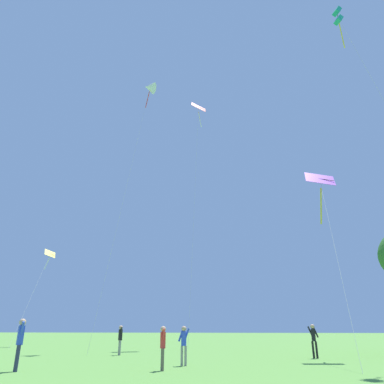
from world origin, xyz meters
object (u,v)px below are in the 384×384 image
Objects in this scene: kite_white_distant at (150,88)px; kite_teal_box at (339,18)px; person_near_tree at (20,339)px; person_child_small at (163,344)px; kite_red_high at (199,115)px; kite_purple_streamer at (320,188)px; kite_yellow_diamond at (48,258)px; person_in_blue_jacket at (314,338)px; person_foreground_watcher at (184,342)px; person_with_spool at (120,337)px.

kite_white_distant is 1.14× the size of kite_teal_box.
person_near_tree is 1.17× the size of person_child_small.
kite_red_high is at bearing 131.49° from kite_teal_box.
kite_white_distant is 0.98× the size of kite_red_high.
kite_white_distant is 21.87m from kite_purple_streamer.
kite_yellow_diamond is 27.09m from person_in_blue_jacket.
person_foreground_watcher is (-7.34, -5.66, -8.73)m from kite_purple_streamer.
kite_teal_box is 13.05× the size of person_in_blue_jacket.
kite_white_distant reaches higher than person_with_spool.
person_foreground_watcher is (5.31, -5.99, -0.06)m from person_with_spool.
kite_purple_streamer is 6.05× the size of person_near_tree.
person_with_spool is at bearing 121.52° from person_child_small.
kite_red_high is at bearing 82.08° from person_near_tree.
person_foreground_watcher is (17.76, -16.55, -7.28)m from kite_yellow_diamond.
person_child_small is at bearing -67.24° from kite_white_distant.
person_near_tree is at bearing -165.65° from person_child_small.
kite_teal_box reaches higher than person_with_spool.
kite_red_high reaches higher than kite_purple_streamer.
kite_yellow_diamond is at bearing -174.46° from kite_red_high.
person_in_blue_jacket is (-3.80, 1.47, -20.31)m from kite_teal_box.
kite_red_high is 14.24× the size of person_near_tree.
person_foreground_watcher is at bearing 31.93° from person_near_tree.
person_child_small is (2.18, -20.13, -23.04)m from kite_red_high.
kite_white_distant is 19.07m from kite_teal_box.
kite_purple_streamer is (25.10, -10.89, 1.45)m from kite_yellow_diamond.
kite_red_high is (15.24, 1.48, 15.74)m from kite_yellow_diamond.
person_child_small is at bearing -134.69° from kite_purple_streamer.
person_foreground_watcher is at bearing -136.69° from person_in_blue_jacket.
kite_teal_box is at bearing -21.12° from person_in_blue_jacket.
kite_red_high reaches higher than person_near_tree.
kite_purple_streamer is at bearing -23.45° from kite_yellow_diamond.
person_child_small is at bearing -83.83° from kite_red_high.
person_with_spool is 0.92× the size of person_near_tree.
kite_yellow_diamond is at bearing 155.74° from kite_teal_box.
person_with_spool is (12.45, -10.56, -7.22)m from kite_yellow_diamond.
person_in_blue_jacket is at bearing -55.67° from kite_red_high.
person_in_blue_jacket is (8.48, -12.41, -22.95)m from kite_red_high.
kite_white_distant is 27.85m from person_in_blue_jacket.
kite_purple_streamer is at bearing -27.95° from kite_white_distant.
kite_red_high is 16.64× the size of person_child_small.
person_with_spool is (-15.06, 1.84, -20.33)m from kite_teal_box.
kite_red_high reaches higher than kite_yellow_diamond.
kite_purple_streamer is at bearing -51.41° from kite_red_high.
person_near_tree is (-12.85, -9.09, -8.58)m from kite_purple_streamer.
person_with_spool is 0.98× the size of person_in_blue_jacket.
kite_white_distant is 16.30× the size of person_child_small.
kite_white_distant is at bearing -17.21° from kite_yellow_diamond.
person_near_tree is 1.15× the size of person_foreground_watcher.
kite_teal_box is (16.49, -8.99, -3.31)m from kite_white_distant.
kite_red_high is at bearing 128.59° from kite_purple_streamer.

